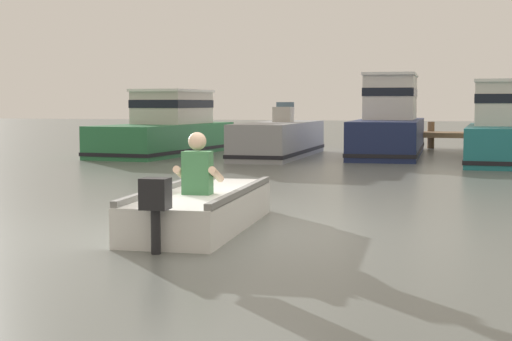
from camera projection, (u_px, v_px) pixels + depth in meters
The scene contains 6 objects.
ground_plane at pixel (215, 231), 9.24m from camera, with size 120.00×120.00×0.00m, color slate.
rowboat_with_person at pixel (203, 207), 9.49m from camera, with size 1.32×3.72×1.19m.
moored_boat_green at pixel (167, 130), 23.33m from camera, with size 2.48×6.25×1.96m.
moored_boat_grey at pixel (280, 140), 22.14m from camera, with size 1.69×5.89×1.57m.
moored_boat_navy at pixel (390, 125), 22.86m from camera, with size 2.15×6.60×2.43m.
moored_boat_teal at pixel (500, 132), 20.14m from camera, with size 1.75×5.60×2.16m.
Camera 1 is at (3.06, -8.63, 1.53)m, focal length 53.91 mm.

